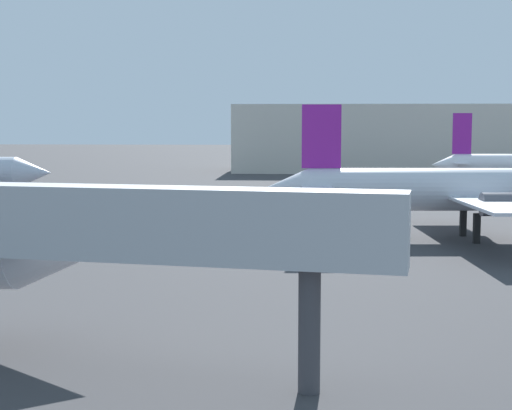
# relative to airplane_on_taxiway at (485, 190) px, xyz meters

# --- Properties ---
(airplane_on_taxiway) EXTENTS (33.19, 24.01, 9.82)m
(airplane_on_taxiway) POSITION_rel_airplane_on_taxiway_xyz_m (0.00, 0.00, 0.00)
(airplane_on_taxiway) COLOR silver
(airplane_on_taxiway) RESTS_ON ground_plane
(jet_bridge) EXTENTS (22.39, 5.96, 6.61)m
(jet_bridge) POSITION_rel_airplane_on_taxiway_xyz_m (-21.93, -31.74, 1.41)
(jet_bridge) COLOR #B2B7BC
(jet_bridge) RESTS_ON ground_plane
(terminal_building) EXTENTS (66.15, 19.34, 11.75)m
(terminal_building) POSITION_rel_airplane_on_taxiway_xyz_m (7.54, 83.19, 2.21)
(terminal_building) COLOR beige
(terminal_building) RESTS_ON ground_plane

